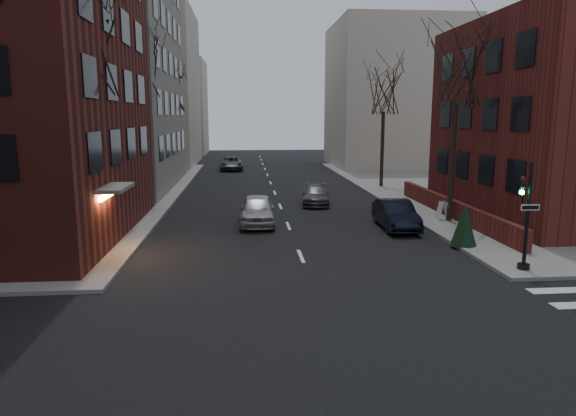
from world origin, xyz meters
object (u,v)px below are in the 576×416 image
(parked_sedan, at_px, (396,215))
(tree_right_b, at_px, (384,92))
(traffic_signal, at_px, (525,223))
(tree_left_c, at_px, (171,91))
(streetlamp_near, at_px, (142,143))
(sandwich_board, at_px, (443,210))
(evergreen_shrub, at_px, (464,224))
(car_lane_gray, at_px, (316,195))
(tree_left_b, at_px, (141,66))
(tree_right_a, at_px, (457,72))
(tree_left_a, at_px, (84,49))
(streetlamp_far, at_px, (182,132))
(car_lane_silver, at_px, (257,210))
(car_lane_far, at_px, (231,163))

(parked_sedan, bearing_deg, tree_right_b, 79.04)
(traffic_signal, distance_m, tree_left_c, 35.76)
(streetlamp_near, bearing_deg, tree_left_c, 91.91)
(sandwich_board, distance_m, evergreen_shrub, 5.67)
(streetlamp_near, relative_size, car_lane_gray, 1.47)
(parked_sedan, bearing_deg, tree_left_b, 148.90)
(tree_left_b, relative_size, tree_right_a, 1.11)
(tree_left_a, xyz_separation_m, parked_sedan, (14.28, 2.89, -7.73))
(streetlamp_far, xyz_separation_m, evergreen_shrub, (15.50, -29.29, -3.16))
(traffic_signal, xyz_separation_m, car_lane_silver, (-9.56, 9.58, -1.12))
(car_lane_silver, bearing_deg, streetlamp_near, 154.59)
(car_lane_far, bearing_deg, tree_left_b, -105.52)
(tree_right_a, bearing_deg, traffic_signal, -95.47)
(tree_right_a, bearing_deg, tree_left_a, -167.20)
(tree_left_a, bearing_deg, traffic_signal, -16.65)
(tree_left_a, xyz_separation_m, tree_right_a, (17.60, 4.00, -0.44))
(traffic_signal, height_order, tree_right_a, tree_right_a)
(parked_sedan, bearing_deg, car_lane_far, 108.33)
(parked_sedan, height_order, evergreen_shrub, evergreen_shrub)
(traffic_signal, height_order, evergreen_shrub, traffic_signal)
(tree_left_b, bearing_deg, sandwich_board, -24.15)
(traffic_signal, distance_m, tree_right_b, 23.71)
(tree_right_b, height_order, car_lane_gray, tree_right_b)
(parked_sedan, distance_m, car_lane_gray, 8.29)
(tree_left_b, xyz_separation_m, streetlamp_near, (0.60, -4.00, -4.68))
(evergreen_shrub, bearing_deg, car_lane_far, 107.73)
(streetlamp_far, bearing_deg, car_lane_far, 47.72)
(car_lane_far, height_order, sandwich_board, car_lane_far)
(tree_right_a, distance_m, car_lane_far, 32.39)
(tree_right_b, height_order, evergreen_shrub, tree_right_b)
(streetlamp_near, height_order, evergreen_shrub, streetlamp_near)
(streetlamp_far, relative_size, sandwich_board, 6.18)
(car_lane_gray, bearing_deg, car_lane_far, 112.70)
(tree_right_b, distance_m, parked_sedan, 16.92)
(car_lane_silver, distance_m, evergreen_shrub, 10.69)
(streetlamp_near, bearing_deg, sandwich_board, -12.71)
(tree_left_b, bearing_deg, parked_sedan, -32.54)
(car_lane_silver, bearing_deg, car_lane_gray, 58.25)
(streetlamp_far, height_order, car_lane_far, streetlamp_far)
(traffic_signal, bearing_deg, streetlamp_far, 116.06)
(streetlamp_near, bearing_deg, tree_right_a, -13.24)
(parked_sedan, relative_size, sandwich_board, 4.41)
(streetlamp_near, relative_size, car_lane_silver, 1.35)
(tree_right_b, xyz_separation_m, car_lane_far, (-12.46, 14.99, -6.86))
(tree_left_b, distance_m, car_lane_silver, 13.13)
(car_lane_gray, bearing_deg, tree_right_a, -38.21)
(streetlamp_far, relative_size, car_lane_silver, 1.35)
(tree_right_a, height_order, streetlamp_far, tree_right_a)
(tree_left_c, relative_size, streetlamp_near, 1.55)
(tree_left_a, distance_m, streetlamp_far, 28.32)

